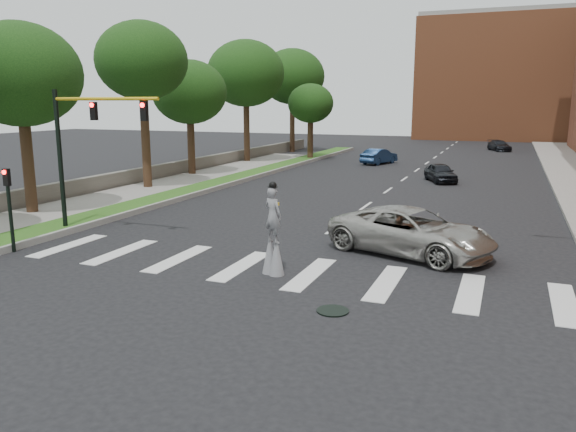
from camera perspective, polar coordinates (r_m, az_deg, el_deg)
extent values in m
plane|color=black|center=(18.52, -2.55, -6.35)|extent=(160.00, 160.00, 0.00)
cube|color=#245017|center=(41.02, -5.83, 3.69)|extent=(2.00, 60.00, 0.25)
cube|color=gray|center=(40.55, -4.51, 3.64)|extent=(0.20, 60.00, 0.28)
cube|color=gray|center=(34.40, -18.00, 1.61)|extent=(4.00, 60.00, 0.18)
cube|color=#5C574F|center=(45.42, -10.87, 4.84)|extent=(0.50, 56.00, 1.10)
cylinder|color=black|center=(15.75, 4.57, -9.58)|extent=(0.90, 0.90, 0.04)
cube|color=#AD5C36|center=(94.14, 21.36, 12.79)|extent=(26.00, 14.00, 18.00)
cylinder|color=black|center=(26.51, -22.12, 5.10)|extent=(0.20, 0.20, 6.20)
cylinder|color=gold|center=(24.66, -18.13, 11.25)|extent=(5.20, 0.14, 0.14)
cube|color=black|center=(25.05, -19.13, 10.04)|extent=(0.28, 0.18, 0.75)
cylinder|color=#FF0C0C|center=(24.97, -19.32, 10.60)|extent=(0.18, 0.06, 0.18)
cube|color=black|center=(23.51, -14.42, 10.25)|extent=(0.28, 0.18, 0.75)
cylinder|color=#FF0C0C|center=(23.42, -14.59, 10.85)|extent=(0.18, 0.06, 0.18)
cylinder|color=black|center=(23.82, -26.37, 0.21)|extent=(0.14, 0.14, 3.00)
cube|color=black|center=(23.61, -26.67, 3.54)|extent=(0.25, 0.16, 0.65)
cylinder|color=#FF0C0C|center=(23.53, -26.89, 3.99)|extent=(0.16, 0.05, 0.16)
cylinder|color=#322014|center=(18.71, -1.17, -4.42)|extent=(0.07, 0.07, 1.08)
cylinder|color=#322014|center=(18.93, -1.86, -4.23)|extent=(0.07, 0.07, 1.08)
cone|color=slate|center=(18.67, -1.17, -4.02)|extent=(0.52, 0.52, 1.35)
cone|color=slate|center=(18.89, -1.86, -3.84)|extent=(0.52, 0.52, 1.35)
imported|color=slate|center=(18.47, -1.54, 0.09)|extent=(0.80, 0.67, 1.87)
sphere|color=black|center=(18.30, -1.56, 3.14)|extent=(0.26, 0.26, 0.26)
cylinder|color=black|center=(18.31, -1.56, 2.99)|extent=(0.34, 0.34, 0.02)
cube|color=yellow|center=(18.47, -1.24, 1.71)|extent=(0.22, 0.05, 0.10)
imported|color=#AAA8A1|center=(21.69, 12.44, -1.56)|extent=(6.89, 4.82, 1.75)
imported|color=black|center=(42.00, 15.24, 4.28)|extent=(3.05, 4.26, 1.35)
imported|color=navy|center=(53.08, 9.24, 6.01)|extent=(2.82, 4.58, 1.42)
imported|color=black|center=(71.04, 20.67, 6.71)|extent=(3.19, 4.55, 1.22)
cylinder|color=#322014|center=(31.16, -24.91, 5.07)|extent=(0.56, 0.56, 5.50)
ellipsoid|color=black|center=(31.05, -25.59, 12.85)|extent=(5.95, 5.95, 5.06)
cylinder|color=#322014|center=(37.94, -14.27, 7.72)|extent=(0.56, 0.56, 6.78)
ellipsoid|color=black|center=(37.95, -14.65, 15.04)|extent=(5.82, 5.82, 4.95)
cylinder|color=#322014|center=(44.38, -9.81, 7.24)|extent=(0.56, 0.56, 4.98)
ellipsoid|color=black|center=(44.27, -9.99, 12.30)|extent=(5.69, 5.69, 4.84)
cylinder|color=#322014|center=(53.47, -4.23, 8.88)|extent=(0.56, 0.56, 6.46)
ellipsoid|color=black|center=(53.47, -4.31, 14.26)|extent=(7.16, 7.16, 6.09)
cylinder|color=#322014|center=(65.07, 0.43, 9.46)|extent=(0.56, 0.56, 6.65)
ellipsoid|color=black|center=(65.08, 0.44, 13.99)|extent=(7.28, 7.28, 6.19)
cylinder|color=#322014|center=(55.86, 2.28, 7.96)|extent=(0.56, 0.56, 4.42)
ellipsoid|color=black|center=(55.75, 2.31, 11.38)|extent=(4.47, 4.47, 3.80)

